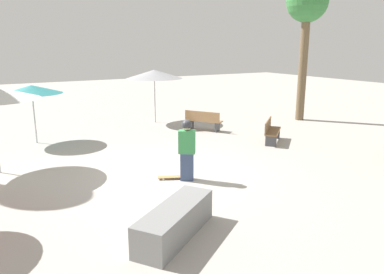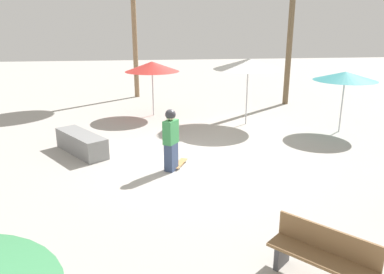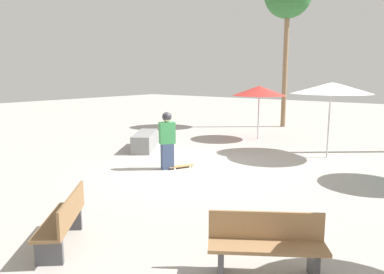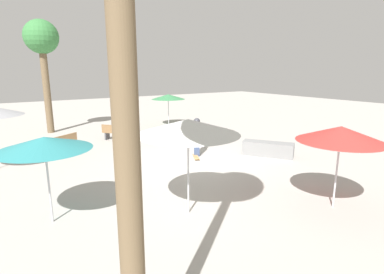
{
  "view_description": "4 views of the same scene",
  "coord_description": "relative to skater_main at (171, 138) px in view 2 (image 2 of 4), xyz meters",
  "views": [
    {
      "loc": [
        4.24,
        9.07,
        3.58
      ],
      "look_at": [
        -0.39,
        1.08,
        1.3
      ],
      "focal_mm": 35.0,
      "sensor_mm": 36.0,
      "label": 1
    },
    {
      "loc": [
        -9.81,
        1.25,
        3.81
      ],
      "look_at": [
        -0.88,
        0.15,
        1.03
      ],
      "focal_mm": 35.0,
      "sensor_mm": 36.0,
      "label": 2
    },
    {
      "loc": [
        -8.49,
        -6.38,
        2.73
      ],
      "look_at": [
        -0.0,
        0.12,
        0.94
      ],
      "focal_mm": 35.0,
      "sensor_mm": 36.0,
      "label": 3
    },
    {
      "loc": [
        10.06,
        -6.43,
        3.69
      ],
      "look_at": [
        -0.3,
        0.29,
        0.91
      ],
      "focal_mm": 28.0,
      "sensor_mm": 36.0,
      "label": 4
    }
  ],
  "objects": [
    {
      "name": "ground_plane",
      "position": [
        0.48,
        -0.66,
        -0.9
      ],
      "size": [
        60.0,
        60.0,
        0.0
      ],
      "primitive_type": "plane",
      "color": "#ADA8A0"
    },
    {
      "name": "skater_main",
      "position": [
        0.0,
        0.0,
        0.0
      ],
      "size": [
        0.51,
        0.45,
        1.67
      ],
      "rotation": [
        0.0,
        0.0,
        5.69
      ],
      "color": "#38476B",
      "rests_on": "ground_plane"
    },
    {
      "name": "skateboard",
      "position": [
        0.32,
        -0.25,
        -0.84
      ],
      "size": [
        0.81,
        0.52,
        0.07
      ],
      "rotation": [
        0.0,
        0.0,
        5.84
      ],
      "color": "#B7844C",
      "rests_on": "ground_plane"
    },
    {
      "name": "concrete_ledge",
      "position": [
        1.72,
        2.6,
        -0.59
      ],
      "size": [
        2.15,
        1.77,
        0.61
      ],
      "rotation": [
        0.0,
        0.0,
        0.61
      ],
      "color": "gray",
      "rests_on": "ground_plane"
    },
    {
      "name": "bench_near",
      "position": [
        -4.75,
        -1.96,
        -0.48
      ],
      "size": [
        1.49,
        1.39,
        0.85
      ],
      "rotation": [
        0.0,
        0.0,
        0.73
      ],
      "color": "#47474C",
      "rests_on": "ground_plane"
    },
    {
      "name": "shade_umbrella_red",
      "position": [
        6.25,
        0.33,
        1.15
      ],
      "size": [
        2.25,
        2.25,
        2.26
      ],
      "color": "#B7B7BC",
      "rests_on": "ground_plane"
    },
    {
      "name": "shade_umbrella_white",
      "position": [
        4.38,
        -3.2,
        1.41
      ],
      "size": [
        2.61,
        2.61,
        2.5
      ],
      "color": "#B7B7BC",
      "rests_on": "ground_plane"
    },
    {
      "name": "shade_umbrella_teal",
      "position": [
        2.94,
        -6.29,
        1.1
      ],
      "size": [
        2.17,
        2.17,
        2.16
      ],
      "color": "#B7B7BC",
      "rests_on": "ground_plane"
    }
  ]
}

